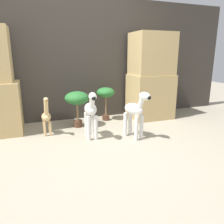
{
  "coord_description": "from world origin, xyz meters",
  "views": [
    {
      "loc": [
        -0.76,
        -2.5,
        1.2
      ],
      "look_at": [
        0.29,
        0.38,
        0.39
      ],
      "focal_mm": 35.0,
      "sensor_mm": 36.0,
      "label": 1
    }
  ],
  "objects_px": {
    "giraffe_figurine": "(46,116)",
    "potted_palm_front": "(106,95)",
    "zebra_left": "(91,111)",
    "zebra_right": "(135,111)",
    "potted_palm_back": "(77,100)"
  },
  "relations": [
    {
      "from": "giraffe_figurine",
      "to": "potted_palm_front",
      "type": "xyz_separation_m",
      "value": [
        1.09,
        0.44,
        0.18
      ]
    },
    {
      "from": "zebra_right",
      "to": "giraffe_figurine",
      "type": "xyz_separation_m",
      "value": [
        -1.2,
        0.57,
        -0.11
      ]
    },
    {
      "from": "zebra_left",
      "to": "giraffe_figurine",
      "type": "relative_size",
      "value": 1.16
    },
    {
      "from": "zebra_left",
      "to": "giraffe_figurine",
      "type": "xyz_separation_m",
      "value": [
        -0.6,
        0.35,
        -0.11
      ]
    },
    {
      "from": "zebra_left",
      "to": "potted_palm_back",
      "type": "bearing_deg",
      "value": 98.3
    },
    {
      "from": "zebra_right",
      "to": "zebra_left",
      "type": "bearing_deg",
      "value": 159.85
    },
    {
      "from": "zebra_right",
      "to": "potted_palm_back",
      "type": "distance_m",
      "value": 1.06
    },
    {
      "from": "potted_palm_back",
      "to": "giraffe_figurine",
      "type": "bearing_deg",
      "value": -155.89
    },
    {
      "from": "giraffe_figurine",
      "to": "potted_palm_back",
      "type": "height_order",
      "value": "giraffe_figurine"
    },
    {
      "from": "zebra_left",
      "to": "zebra_right",
      "type": "bearing_deg",
      "value": -20.15
    },
    {
      "from": "potted_palm_front",
      "to": "potted_palm_back",
      "type": "bearing_deg",
      "value": -160.12
    },
    {
      "from": "giraffe_figurine",
      "to": "potted_palm_front",
      "type": "distance_m",
      "value": 1.19
    },
    {
      "from": "zebra_right",
      "to": "giraffe_figurine",
      "type": "height_order",
      "value": "zebra_right"
    },
    {
      "from": "giraffe_figurine",
      "to": "potted_palm_back",
      "type": "xyz_separation_m",
      "value": [
        0.52,
        0.23,
        0.17
      ]
    },
    {
      "from": "zebra_right",
      "to": "potted_palm_front",
      "type": "height_order",
      "value": "zebra_right"
    }
  ]
}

